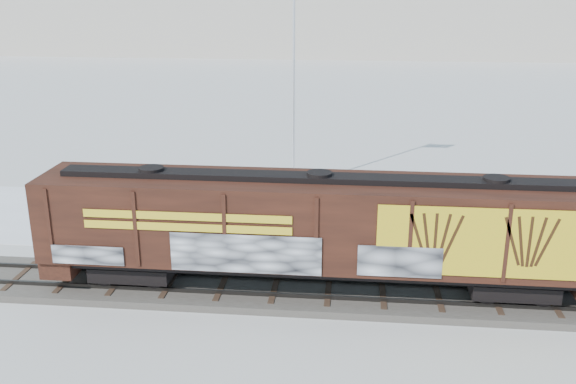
# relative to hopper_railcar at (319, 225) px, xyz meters

# --- Properties ---
(ground) EXTENTS (500.00, 500.00, 0.00)m
(ground) POSITION_rel_hopper_railcar_xyz_m (-3.60, 0.01, -2.84)
(ground) COLOR white
(ground) RESTS_ON ground
(rail_track) EXTENTS (50.00, 3.40, 0.43)m
(rail_track) POSITION_rel_hopper_railcar_xyz_m (-3.60, 0.01, -2.70)
(rail_track) COLOR #59544C
(rail_track) RESTS_ON ground
(parking_strip) EXTENTS (40.00, 8.00, 0.03)m
(parking_strip) POSITION_rel_hopper_railcar_xyz_m (-3.60, 7.51, -2.83)
(parking_strip) COLOR white
(parking_strip) RESTS_ON ground
(hopper_railcar) EXTENTS (20.15, 3.06, 4.29)m
(hopper_railcar) POSITION_rel_hopper_railcar_xyz_m (0.00, 0.00, 0.00)
(hopper_railcar) COLOR black
(hopper_railcar) RESTS_ON rail_track
(flagpole) EXTENTS (2.30, 0.90, 12.13)m
(flagpole) POSITION_rel_hopper_railcar_xyz_m (-2.03, 13.10, 1.68)
(flagpole) COLOR silver
(flagpole) RESTS_ON ground
(car_silver) EXTENTS (4.70, 3.01, 1.49)m
(car_silver) POSITION_rel_hopper_railcar_xyz_m (-9.82, 7.31, -2.07)
(car_silver) COLOR #B8BAC0
(car_silver) RESTS_ON parking_strip
(car_white) EXTENTS (4.71, 3.10, 1.47)m
(car_white) POSITION_rel_hopper_railcar_xyz_m (1.13, 8.30, -2.08)
(car_white) COLOR silver
(car_white) RESTS_ON parking_strip
(car_dark) EXTENTS (4.85, 3.39, 1.30)m
(car_dark) POSITION_rel_hopper_railcar_xyz_m (-0.50, 8.14, -2.16)
(car_dark) COLOR black
(car_dark) RESTS_ON parking_strip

